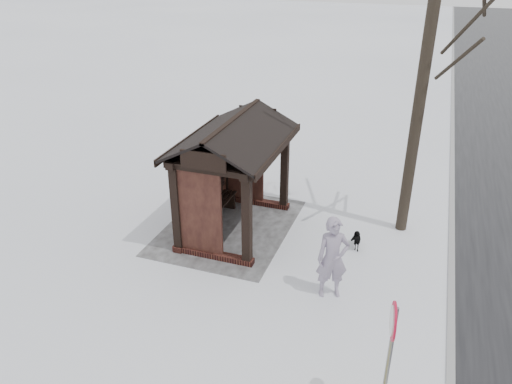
# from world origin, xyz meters

# --- Properties ---
(ground) EXTENTS (120.00, 120.00, 0.00)m
(ground) POSITION_xyz_m (0.00, 0.00, 0.00)
(ground) COLOR white
(ground) RESTS_ON ground
(kerb) EXTENTS (120.00, 0.15, 0.06)m
(kerb) POSITION_xyz_m (0.00, 5.50, 0.01)
(kerb) COLOR gray
(kerb) RESTS_ON ground
(trampled_patch) EXTENTS (4.20, 3.20, 0.02)m
(trampled_patch) POSITION_xyz_m (0.00, -0.20, 0.01)
(trampled_patch) COLOR gray
(trampled_patch) RESTS_ON ground
(bus_shelter) EXTENTS (3.60, 2.40, 3.09)m
(bus_shelter) POSITION_xyz_m (0.00, -0.16, 2.17)
(bus_shelter) COLOR #3B1815
(bus_shelter) RESTS_ON ground
(pedestrian) EXTENTS (0.68, 0.81, 1.88)m
(pedestrian) POSITION_xyz_m (1.94, 2.99, 0.94)
(pedestrian) COLOR #9588A0
(pedestrian) RESTS_ON ground
(dog) EXTENTS (0.65, 0.42, 0.51)m
(dog) POSITION_xyz_m (-0.13, 3.18, 0.25)
(dog) COLOR black
(dog) RESTS_ON ground
(road_sign) EXTENTS (0.58, 0.13, 2.28)m
(road_sign) POSITION_xyz_m (4.82, 4.41, 1.65)
(road_sign) COLOR slate
(road_sign) RESTS_ON ground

